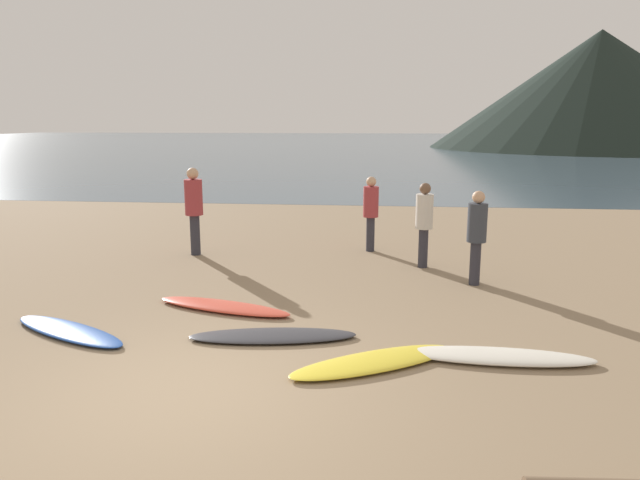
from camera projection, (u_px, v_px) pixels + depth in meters
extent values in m
cube|color=#8C7559|center=(310.00, 228.00, 15.86)|extent=(120.00, 120.00, 0.20)
cube|color=#475B6B|center=(366.00, 144.00, 68.15)|extent=(140.00, 100.00, 0.01)
cone|color=black|center=(597.00, 90.00, 56.72)|extent=(31.32, 31.32, 11.07)
ellipsoid|color=#1E479E|center=(69.00, 331.00, 7.78)|extent=(2.08, 1.40, 0.08)
ellipsoid|color=#D84C38|center=(223.00, 306.00, 8.77)|extent=(2.24, 1.09, 0.10)
ellipsoid|color=#333338|center=(273.00, 336.00, 7.60)|extent=(2.21, 0.87, 0.08)
ellipsoid|color=yellow|center=(374.00, 362.00, 6.78)|extent=(2.11, 1.57, 0.09)
ellipsoid|color=silver|center=(497.00, 356.00, 6.92)|extent=(2.26, 0.60, 0.10)
cylinder|color=#2D2D38|center=(423.00, 248.00, 11.22)|extent=(0.18, 0.18, 0.75)
cylinder|color=beige|center=(424.00, 212.00, 11.08)|extent=(0.33, 0.33, 0.65)
sphere|color=brown|center=(425.00, 189.00, 10.99)|extent=(0.21, 0.21, 0.21)
cylinder|color=#2D2D38|center=(370.00, 234.00, 12.60)|extent=(0.18, 0.18, 0.74)
cylinder|color=#9E3338|center=(371.00, 202.00, 12.46)|extent=(0.32, 0.32, 0.64)
sphere|color=tan|center=(371.00, 182.00, 12.37)|extent=(0.21, 0.21, 0.21)
cylinder|color=#2D2D38|center=(475.00, 263.00, 10.03)|extent=(0.18, 0.18, 0.75)
cylinder|color=#333842|center=(477.00, 223.00, 9.89)|extent=(0.32, 0.32, 0.65)
sphere|color=tan|center=(479.00, 197.00, 9.80)|extent=(0.21, 0.21, 0.21)
cylinder|color=#2D2D38|center=(195.00, 235.00, 12.25)|extent=(0.20, 0.20, 0.84)
cylinder|color=#9E3338|center=(194.00, 197.00, 12.09)|extent=(0.36, 0.36, 0.73)
sphere|color=tan|center=(193.00, 174.00, 11.99)|extent=(0.24, 0.24, 0.24)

